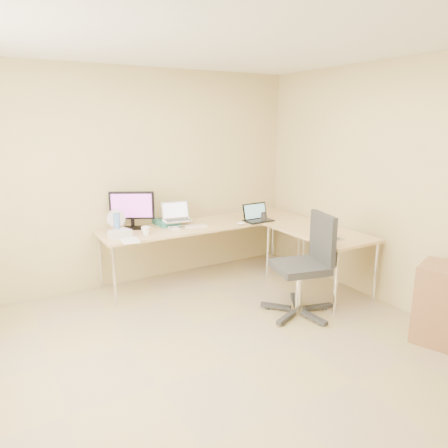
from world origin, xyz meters
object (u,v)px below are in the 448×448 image
laptop_return (329,230)px  office_chair (300,269)px  laptop_center (177,212)px  desk_main (206,251)px  laptop_black (259,213)px  mug (146,231)px  water_bottle (117,224)px  desk_fan (115,223)px  desk_return (318,260)px  monitor (132,210)px  keyboard (188,227)px

laptop_return → office_chair: size_ratio=0.27×
laptop_center → office_chair: 1.69m
desk_main → laptop_black: 0.83m
laptop_return → mug: bearing=49.7°
laptop_black → office_chair: office_chair is taller
water_bottle → desk_fan: size_ratio=0.98×
desk_main → desk_return: size_ratio=2.04×
mug → desk_fan: (-0.28, 0.22, 0.08)m
monitor → desk_fan: monitor is taller
keyboard → water_bottle: bearing=-176.9°
desk_main → monitor: 1.08m
desk_main → desk_fan: (-1.13, 0.07, 0.50)m
desk_return → laptop_black: 0.96m
desk_return → water_bottle: size_ratio=5.10×
desk_main → laptop_black: bearing=-21.4°
monitor → laptop_black: bearing=11.9°
desk_return → desk_fan: 2.41m
desk_main → laptop_black: laptop_black is taller
laptop_black → laptop_return: (0.18, -1.08, -0.01)m
laptop_center → laptop_black: 1.04m
monitor → laptop_black: 1.58m
laptop_center → desk_fan: (-0.77, -0.01, -0.04)m
laptop_black → office_chair: 1.24m
desk_main → mug: mug is taller
keyboard → desk_fan: desk_fan is taller
mug → laptop_center: bearing=24.8°
desk_main → office_chair: bearing=-76.1°
keyboard → mug: (-0.55, -0.05, 0.04)m
keyboard → office_chair: size_ratio=0.42×
desk_main → desk_fan: desk_fan is taller
laptop_black → mug: (-1.47, 0.10, -0.07)m
desk_main → laptop_black: (0.63, -0.25, 0.48)m
desk_fan → laptop_return: 2.38m
monitor → desk_fan: 0.29m
monitor → keyboard: monitor is taller
desk_main → laptop_center: size_ratio=7.51×
desk_return → office_chair: 0.76m
keyboard → laptop_return: size_ratio=1.54×
desk_fan → laptop_center: bearing=4.4°
desk_fan → office_chair: bearing=-41.2°
desk_main → water_bottle: (-1.13, 0.01, 0.49)m
desk_main → water_bottle: size_ratio=10.40×
laptop_black → water_bottle: (-1.76, 0.25, 0.01)m
laptop_center → office_chair: office_chair is taller
mug → water_bottle: bearing=151.4°
laptop_black → monitor: bearing=162.0°
desk_return → mug: mug is taller
desk_return → desk_fan: size_ratio=4.99×
monitor → water_bottle: (-0.24, -0.19, -0.10)m
monitor → laptop_center: monitor is taller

